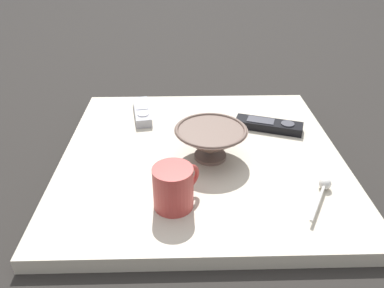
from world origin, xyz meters
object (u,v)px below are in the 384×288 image
at_px(coffee_mug, 174,187).
at_px(teaspoon, 324,187).
at_px(tv_remote_near, 269,125).
at_px(tv_remote_far, 142,112).
at_px(cereal_bowl, 211,141).

xyz_separation_m(coffee_mug, teaspoon, (0.03, -0.30, -0.03)).
distance_m(teaspoon, tv_remote_near, 0.28).
bearing_deg(coffee_mug, tv_remote_far, 14.03).
bearing_deg(tv_remote_near, tv_remote_far, 75.81).
height_order(coffee_mug, tv_remote_far, coffee_mug).
relative_size(cereal_bowl, coffee_mug, 1.82).
relative_size(cereal_bowl, tv_remote_far, 1.04).
xyz_separation_m(cereal_bowl, tv_remote_far, (0.22, 0.18, -0.03)).
height_order(cereal_bowl, teaspoon, cereal_bowl).
bearing_deg(tv_remote_far, tv_remote_near, -104.19).
bearing_deg(coffee_mug, cereal_bowl, -25.86).
xyz_separation_m(cereal_bowl, coffee_mug, (-0.17, 0.08, 0.00)).
bearing_deg(teaspoon, tv_remote_near, 11.95).
bearing_deg(tv_remote_far, coffee_mug, -165.97).
xyz_separation_m(teaspoon, tv_remote_near, (0.27, 0.06, -0.00)).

